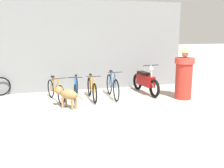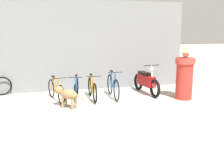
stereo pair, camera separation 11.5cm
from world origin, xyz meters
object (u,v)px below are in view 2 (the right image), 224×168
Objects in this scene: bicycle_2 at (92,89)px; bicycle_3 at (113,86)px; bicycle_0 at (56,91)px; person_in_robes at (185,74)px; stray_dog at (67,94)px; bicycle_1 at (76,90)px; motorcycle at (146,81)px; spare_tire_left at (2,86)px.

bicycle_2 is 0.71m from bicycle_3.
bicycle_0 is 4.18m from person_in_robes.
bicycle_3 is at bearing -107.69° from stray_dog.
bicycle_1 is 0.92m from stray_dog.
motorcycle is (2.50, 0.21, 0.10)m from bicycle_1.
bicycle_1 is 0.85× the size of motorcycle.
bicycle_2 is 0.98× the size of bicycle_3.
bicycle_3 reaches higher than stray_dog.
bicycle_0 is 0.85× the size of motorcycle.
bicycle_1 is 2.71m from spare_tire_left.
bicycle_1 is 1.98× the size of stray_dog.
stray_dog is at bearing -75.58° from motorcycle.
bicycle_3 is at bearing 18.16° from person_in_robes.
motorcycle reaches higher than bicycle_2.
spare_tire_left is at bearing 18.32° from person_in_robes.
bicycle_1 reaches higher than spare_tire_left.
bicycle_3 is 2.07× the size of stray_dog.
motorcycle reaches higher than bicycle_3.
bicycle_2 reaches higher than bicycle_0.
person_in_robes is at bearing -19.27° from spare_tire_left.
stray_dog is 2.90m from spare_tire_left.
motorcycle is at bearing 99.10° from bicycle_2.
bicycle_0 is at bearing -89.04° from bicycle_3.
bicycle_2 reaches higher than bicycle_1.
stray_dog is (0.26, -0.85, 0.07)m from bicycle_0.
spare_tire_left is at bearing -106.14° from bicycle_1.
bicycle_0 is 0.94× the size of person_in_robes.
motorcycle reaches higher than bicycle_1.
person_in_robes reaches higher than bicycle_0.
bicycle_1 is 0.97× the size of bicycle_2.
bicycle_0 is 1.00× the size of bicycle_1.
bicycle_1 is 1.23m from bicycle_3.
bicycle_2 is at bearing 23.37° from person_in_robes.
person_in_robes reaches higher than spare_tire_left.
bicycle_2 reaches higher than stray_dog.
bicycle_2 is (1.16, -0.08, 0.00)m from bicycle_0.
bicycle_0 is 2.15m from spare_tire_left.
motorcycle is at bearing -9.77° from person_in_robes.
bicycle_2 is at bearing -93.73° from stray_dog.
bicycle_3 is (1.87, -0.04, 0.04)m from bicycle_0.
person_in_robes is (2.20, -0.77, 0.46)m from bicycle_3.
spare_tire_left reaches higher than stray_dog.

